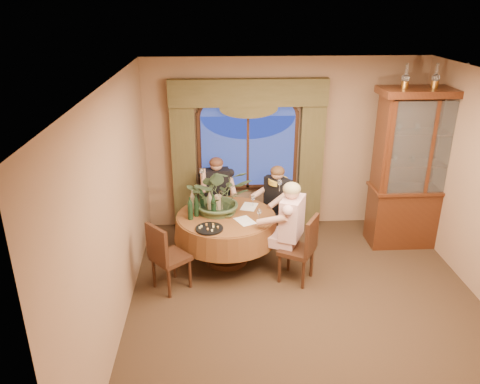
{
  "coord_description": "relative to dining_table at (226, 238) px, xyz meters",
  "views": [
    {
      "loc": [
        -1.12,
        -4.78,
        3.6
      ],
      "look_at": [
        -0.79,
        1.25,
        1.1
      ],
      "focal_mm": 35.0,
      "sensor_mm": 36.0,
      "label": 1
    }
  ],
  "objects": [
    {
      "name": "tasting_paper_1",
      "position": [
        0.35,
        0.26,
        0.38
      ],
      "size": [
        0.29,
        0.35,
        0.0
      ],
      "primitive_type": "cube",
      "rotation": [
        0.0,
        0.0,
        -0.31
      ],
      "color": "white",
      "rests_on": "dining_table"
    },
    {
      "name": "wine_bottle_1",
      "position": [
        -0.23,
        0.09,
        0.54
      ],
      "size": [
        0.07,
        0.07,
        0.33
      ],
      "primitive_type": "cylinder",
      "color": "tan",
      "rests_on": "dining_table"
    },
    {
      "name": "olive_bowl",
      "position": [
        0.02,
        -0.06,
        0.4
      ],
      "size": [
        0.15,
        0.15,
        0.05
      ],
      "primitive_type": "imported",
      "color": "#465831",
      "rests_on": "dining_table"
    },
    {
      "name": "oil_lamp_right",
      "position": [
        3.38,
        0.43,
        2.24
      ],
      "size": [
        0.11,
        0.11,
        0.34
      ],
      "primitive_type": null,
      "color": "#A5722D",
      "rests_on": "china_cabinet"
    },
    {
      "name": "dining_table",
      "position": [
        0.0,
        0.0,
        0.0
      ],
      "size": [
        1.85,
        1.85,
        0.75
      ],
      "primitive_type": "cylinder",
      "rotation": [
        0.0,
        0.0,
        -0.28
      ],
      "color": "maroon",
      "rests_on": "floor"
    },
    {
      "name": "drapery_right",
      "position": [
        1.42,
        1.13,
        0.8
      ],
      "size": [
        0.38,
        0.14,
        2.32
      ],
      "primitive_type": "cube",
      "color": "#413B1E",
      "rests_on": "floor"
    },
    {
      "name": "wine_glass_person_scarf",
      "position": [
        0.41,
        0.29,
        0.46
      ],
      "size": [
        0.07,
        0.07,
        0.18
      ],
      "primitive_type": null,
      "color": "silver",
      "rests_on": "dining_table"
    },
    {
      "name": "person_scarf",
      "position": [
        0.81,
        0.58,
        0.26
      ],
      "size": [
        0.61,
        0.62,
        1.28
      ],
      "primitive_type": null,
      "rotation": [
        0.0,
        0.0,
        -4.1
      ],
      "color": "black",
      "rests_on": "floor"
    },
    {
      "name": "wall_back",
      "position": [
        0.99,
        1.25,
        1.02
      ],
      "size": [
        4.5,
        0.0,
        4.5
      ],
      "primitive_type": "plane",
      "rotation": [
        1.57,
        0.0,
        0.0
      ],
      "color": "#8D6B4F",
      "rests_on": "ground"
    },
    {
      "name": "chair_right",
      "position": [
        0.94,
        -0.54,
        0.1
      ],
      "size": [
        0.57,
        0.57,
        0.96
      ],
      "primitive_type": "cube",
      "rotation": [
        0.0,
        0.0,
        1.05
      ],
      "color": "black",
      "rests_on": "floor"
    },
    {
      "name": "chair_back_right",
      "position": [
        0.71,
        0.63,
        0.1
      ],
      "size": [
        0.59,
        0.59,
        0.96
      ],
      "primitive_type": "cube",
      "rotation": [
        0.0,
        0.0,
        -3.99
      ],
      "color": "black",
      "rests_on": "floor"
    },
    {
      "name": "wine_bottle_3",
      "position": [
        -0.35,
        0.23,
        0.54
      ],
      "size": [
        0.07,
        0.07,
        0.33
      ],
      "primitive_type": "cylinder",
      "color": "black",
      "rests_on": "dining_table"
    },
    {
      "name": "drapery_left",
      "position": [
        -0.64,
        1.13,
        0.8
      ],
      "size": [
        0.38,
        0.14,
        2.32
      ],
      "primitive_type": "cube",
      "color": "#413B1E",
      "rests_on": "floor"
    },
    {
      "name": "ceiling",
      "position": [
        0.99,
        -1.25,
        2.42
      ],
      "size": [
        5.0,
        5.0,
        0.0
      ],
      "primitive_type": "plane",
      "rotation": [
        3.14,
        0.0,
        0.0
      ],
      "color": "white",
      "rests_on": "wall_back"
    },
    {
      "name": "tasting_paper_0",
      "position": [
        0.26,
        -0.22,
        0.38
      ],
      "size": [
        0.32,
        0.36,
        0.0
      ],
      "primitive_type": "cube",
      "rotation": [
        0.0,
        0.0,
        0.46
      ],
      "color": "white",
      "rests_on": "dining_table"
    },
    {
      "name": "wine_glass_person_pink",
      "position": [
        0.45,
        -0.21,
        0.46
      ],
      "size": [
        0.07,
        0.07,
        0.18
      ],
      "primitive_type": null,
      "color": "silver",
      "rests_on": "dining_table"
    },
    {
      "name": "oil_lamp_left",
      "position": [
        2.53,
        0.43,
        2.24
      ],
      "size": [
        0.11,
        0.11,
        0.34
      ],
      "primitive_type": null,
      "color": "#A5722D",
      "rests_on": "china_cabinet"
    },
    {
      "name": "oil_lamp_center",
      "position": [
        2.95,
        0.43,
        2.24
      ],
      "size": [
        0.11,
        0.11,
        0.34
      ],
      "primitive_type": null,
      "color": "#A5722D",
      "rests_on": "china_cabinet"
    },
    {
      "name": "floor",
      "position": [
        0.99,
        -1.25,
        -0.38
      ],
      "size": [
        5.0,
        5.0,
        0.0
      ],
      "primitive_type": "plane",
      "color": "black",
      "rests_on": "ground"
    },
    {
      "name": "arched_transom",
      "position": [
        0.39,
        1.18,
        1.71
      ],
      "size": [
        1.6,
        0.06,
        0.44
      ],
      "primitive_type": null,
      "color": "navy",
      "rests_on": "wall_back"
    },
    {
      "name": "centerpiece_plant",
      "position": [
        -0.08,
        0.15,
        0.98
      ],
      "size": [
        0.93,
        1.03,
        0.8
      ],
      "primitive_type": "imported",
      "color": "#394F30",
      "rests_on": "dining_table"
    },
    {
      "name": "chair_back",
      "position": [
        -0.1,
        0.97,
        0.1
      ],
      "size": [
        0.46,
        0.46,
        0.96
      ],
      "primitive_type": "cube",
      "rotation": [
        0.0,
        0.0,
        -3.04
      ],
      "color": "black",
      "rests_on": "floor"
    },
    {
      "name": "window",
      "position": [
        0.39,
        1.18,
        0.92
      ],
      "size": [
        1.62,
        0.1,
        1.32
      ],
      "primitive_type": null,
      "color": "navy",
      "rests_on": "wall_back"
    },
    {
      "name": "person_back",
      "position": [
        -0.13,
        0.97,
        0.28
      ],
      "size": [
        0.52,
        0.49,
        1.3
      ],
      "primitive_type": null,
      "rotation": [
        0.0,
        0.0,
        -3.01
      ],
      "color": "black",
      "rests_on": "floor"
    },
    {
      "name": "stoneware_vase",
      "position": [
        -0.11,
        0.11,
        0.5
      ],
      "size": [
        0.14,
        0.14,
        0.26
      ],
      "primitive_type": null,
      "color": "#8E7657",
      "rests_on": "dining_table"
    },
    {
      "name": "wine_bottle_5",
      "position": [
        -0.17,
        -0.03,
        0.54
      ],
      "size": [
        0.07,
        0.07,
        0.33
      ],
      "primitive_type": "cylinder",
      "color": "black",
      "rests_on": "dining_table"
    },
    {
      "name": "chair_front_left",
      "position": [
        -0.75,
        -0.65,
        0.1
      ],
      "size": [
        0.59,
        0.59,
        0.96
      ],
      "primitive_type": "cube",
      "rotation": [
        0.0,
        0.0,
        -0.86
      ],
      "color": "black",
      "rests_on": "floor"
    },
    {
      "name": "wine_bottle_4",
      "position": [
        -0.5,
        -0.11,
        0.54
      ],
      "size": [
        0.07,
        0.07,
        0.33
      ],
      "primitive_type": "cylinder",
      "color": "black",
      "rests_on": "dining_table"
    },
    {
      "name": "person_pink",
      "position": [
        0.88,
        -0.41,
        0.32
      ],
      "size": [
        0.62,
        0.64,
        1.39
      ],
      "primitive_type": null,
      "rotation": [
        0.0,
        0.0,
        1.14
      ],
      "color": "#D6A8A6",
      "rests_on": "floor"
    },
    {
      "name": "wine_bottle_0",
      "position": [
        -0.47,
        0.13,
        0.54
      ],
      "size": [
        0.07,
        0.07,
        0.33
      ],
      "primitive_type": "cylinder",
      "color": "tan",
      "rests_on": "dining_table"
    },
    {
      "name": "cheese_platter",
      "position": [
        -0.23,
        -0.44,
        0.39
      ],
      "size": [
        0.37,
        0.37,
        0.02
      ],
      "primitive_type": "cylinder",
      "color": "black",
      "rests_on": "dining_table"
    },
    {
      "name": "swag_valance",
      "position": [
        0.39,
        1.1,
        1.9
      ],
      "size": [
        2.45,
        0.16,
        0.42
      ],
      "primitive_type": null,
      "color": "#413B1E",
      "rests_on": "wall_back"
    },
    {
      "name": "wine_bottle_2",
      "position": [
        -0.42,
        -0.01,
        0.54
      ],
      "size": [
        0.07,
        0.07,
        0.33
      ],
      "primitive_type": "cylinder",
      "color": "black",
      "rests_on": "dining_table"
    },
    {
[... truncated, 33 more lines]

